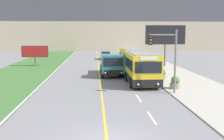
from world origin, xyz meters
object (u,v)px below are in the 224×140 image
at_px(car_distant, 106,56).
at_px(dump_truck, 112,65).
at_px(planter_round_second, 162,75).
at_px(billboard_small, 35,52).
at_px(traffic_light_mast, 167,53).
at_px(city_bus, 137,64).
at_px(planter_round_third, 153,69).
at_px(planter_round_near, 175,83).
at_px(billboard_large, 165,36).

bearing_deg(car_distant, dump_truck, -90.22).
relative_size(car_distant, planter_round_second, 3.83).
xyz_separation_m(car_distant, billboard_small, (-10.81, -9.57, 1.42)).
distance_m(dump_truck, traffic_light_mast, 9.85).
bearing_deg(city_bus, planter_round_second, -21.12).
bearing_deg(dump_truck, car_distant, 89.78).
xyz_separation_m(city_bus, planter_round_third, (2.54, 3.60, -1.00)).
relative_size(dump_truck, billboard_small, 1.65).
distance_m(dump_truck, planter_round_near, 8.90).
relative_size(car_distant, billboard_large, 0.72).
relative_size(traffic_light_mast, planter_round_second, 4.57).
distance_m(billboard_large, planter_round_near, 16.29).
height_order(traffic_light_mast, billboard_small, traffic_light_mast).
bearing_deg(billboard_large, car_distant, 126.09).
xyz_separation_m(traffic_light_mast, planter_round_second, (1.27, 6.14, -2.72)).
distance_m(city_bus, car_distant, 21.32).
height_order(dump_truck, planter_round_near, dump_truck).
bearing_deg(billboard_large, billboard_small, 175.01).
bearing_deg(billboard_large, planter_round_third, -116.71).
bearing_deg(planter_round_near, planter_round_third, 89.77).
xyz_separation_m(car_distant, billboard_large, (8.18, -11.23, 3.77)).
xyz_separation_m(billboard_large, planter_round_near, (-3.23, -15.48, -3.90)).
distance_m(traffic_light_mast, planter_round_second, 6.84).
bearing_deg(traffic_light_mast, billboard_large, 75.27).
height_order(planter_round_near, planter_round_second, planter_round_second).
bearing_deg(city_bus, dump_truck, 145.21).
bearing_deg(car_distant, city_bus, -83.39).
bearing_deg(billboard_small, city_bus, -41.15).
height_order(car_distant, billboard_small, billboard_small).
distance_m(traffic_light_mast, planter_round_near, 3.39).
height_order(billboard_small, planter_round_near, billboard_small).
distance_m(traffic_light_mast, billboard_large, 17.67).
height_order(billboard_large, planter_round_third, billboard_large).
xyz_separation_m(city_bus, billboard_small, (-13.27, 11.60, 0.57)).
distance_m(billboard_large, billboard_small, 19.21).
relative_size(planter_round_second, planter_round_third, 1.07).
bearing_deg(planter_round_near, planter_round_second, 89.81).
bearing_deg(billboard_small, traffic_light_mast, -52.20).
distance_m(car_distant, billboard_large, 14.40).
bearing_deg(planter_round_near, billboard_small, 132.61).
height_order(billboard_small, planter_round_third, billboard_small).
relative_size(traffic_light_mast, billboard_large, 0.86).
xyz_separation_m(dump_truck, planter_round_third, (5.07, 1.84, -0.73)).
relative_size(traffic_light_mast, planter_round_near, 4.67).
bearing_deg(billboard_small, planter_round_second, -38.53).
relative_size(billboard_large, planter_round_near, 5.45).
distance_m(city_bus, planter_round_near, 6.16).
relative_size(city_bus, billboard_large, 2.05).
relative_size(car_distant, billboard_small, 1.11).
height_order(city_bus, billboard_small, same).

